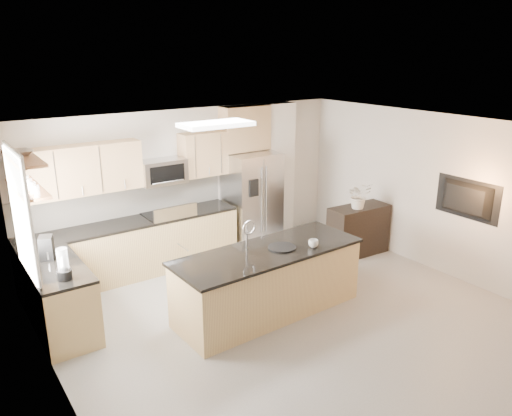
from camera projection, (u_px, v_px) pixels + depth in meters
floor at (308, 329)px, 6.63m from camera, size 6.50×6.50×0.00m
ceiling at (315, 134)px, 5.84m from camera, size 6.00×6.50×0.02m
wall_back at (190, 183)px, 8.78m from camera, size 6.00×0.02×2.60m
wall_left at (64, 304)px, 4.61m from camera, size 0.02×6.50×2.60m
wall_right at (456, 199)px, 7.86m from camera, size 0.02×6.50×2.60m
back_counter at (134, 247)px, 8.12m from camera, size 3.55×0.66×1.44m
left_counter at (59, 298)px, 6.49m from camera, size 0.66×1.50×0.92m
range at (170, 239)px, 8.45m from camera, size 0.76×0.64×1.14m
upper_cabinets at (119, 165)px, 7.79m from camera, size 3.50×0.33×0.75m
microwave at (163, 172)px, 8.20m from camera, size 0.76×0.40×0.40m
refrigerator at (252, 200)px, 9.19m from camera, size 0.92×0.78×1.78m
partition_column at (278, 171)px, 9.65m from camera, size 0.60×0.30×2.60m
window at (21, 216)px, 5.97m from camera, size 0.04×1.15×1.65m
shelf_lower at (27, 188)px, 6.02m from camera, size 0.30×1.20×0.04m
shelf_upper at (23, 158)px, 5.91m from camera, size 0.30×1.20×0.04m
ceiling_fixture at (216, 124)px, 6.89m from camera, size 1.00×0.50×0.06m
island at (268, 281)px, 6.94m from camera, size 2.74×1.07×1.36m
credenza at (358, 230)px, 8.96m from camera, size 1.14×0.53×0.89m
cup at (313, 243)px, 6.88m from camera, size 0.18×0.18×0.11m
platter at (282, 247)px, 6.86m from camera, size 0.49×0.49×0.02m
blender at (63, 266)px, 5.92m from camera, size 0.17×0.17×0.40m
kettle at (63, 263)px, 6.16m from camera, size 0.20×0.20×0.25m
coffee_maker at (47, 248)px, 6.51m from camera, size 0.23×0.25×0.32m
bowl at (21, 152)px, 5.95m from camera, size 0.39×0.39×0.08m
flower_vase at (359, 189)px, 8.62m from camera, size 0.76×0.71×0.70m
television at (464, 200)px, 7.64m from camera, size 0.14×1.08×0.62m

